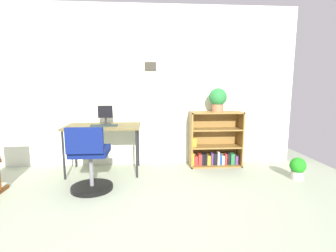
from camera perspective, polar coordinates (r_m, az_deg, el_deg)
The scene contains 9 objects.
ground_plane at distance 2.42m, azimuth -9.10°, elevation -23.55°, with size 6.24×6.24×0.00m, color #9DA88E.
wall_back at distance 4.19m, azimuth -7.07°, elevation 8.67°, with size 5.20×0.12×2.56m.
desk at distance 3.88m, azimuth -14.41°, elevation -0.63°, with size 1.09×0.63×0.72m.
monitor at distance 3.92m, azimuth -13.92°, elevation 2.36°, with size 0.22×0.17×0.29m.
keyboard at distance 3.80m, azimuth -14.19°, elevation 0.13°, with size 0.38×0.11×0.02m, color #1D2B2B.
office_chair at distance 3.27m, azimuth -17.21°, elevation -7.88°, with size 0.52×0.55×0.84m.
bookshelf_low at distance 4.23m, azimuth 10.44°, elevation -3.60°, with size 0.84×0.30×0.89m.
potted_plant_on_shelf at distance 4.08m, azimuth 11.17°, elevation 6.05°, with size 0.28×0.28×0.37m.
potted_plant_floor at distance 4.01m, azimuth 27.19°, elevation -8.37°, with size 0.22×0.22×0.31m.
Camera 1 is at (0.20, -2.03, 1.30)m, focal length 27.05 mm.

